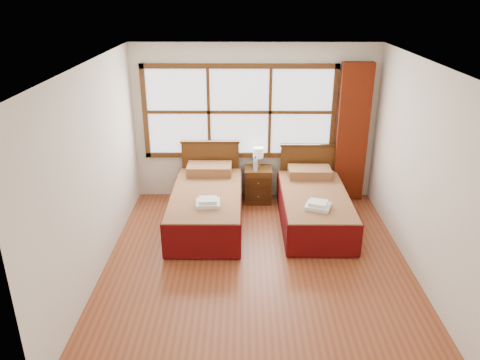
{
  "coord_description": "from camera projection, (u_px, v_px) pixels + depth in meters",
  "views": [
    {
      "loc": [
        -0.19,
        -5.26,
        3.41
      ],
      "look_at": [
        -0.23,
        0.7,
        0.92
      ],
      "focal_mm": 35.0,
      "sensor_mm": 36.0,
      "label": 1
    }
  ],
  "objects": [
    {
      "name": "bottle_far",
      "position": [
        256.0,
        164.0,
        7.64
      ],
      "size": [
        0.06,
        0.06,
        0.24
      ],
      "color": "silver",
      "rests_on": "nightstand"
    },
    {
      "name": "window",
      "position": [
        239.0,
        112.0,
        7.63
      ],
      "size": [
        3.16,
        0.06,
        1.56
      ],
      "color": "white",
      "rests_on": "wall_back"
    },
    {
      "name": "wall_back",
      "position": [
        254.0,
        123.0,
        7.74
      ],
      "size": [
        4.0,
        0.0,
        4.0
      ],
      "primitive_type": "plane",
      "rotation": [
        1.57,
        0.0,
        0.0
      ],
      "color": "silver",
      "rests_on": "floor"
    },
    {
      "name": "wall_right",
      "position": [
        424.0,
        174.0,
        5.65
      ],
      "size": [
        0.0,
        4.5,
        4.5
      ],
      "primitive_type": "plane",
      "rotation": [
        1.57,
        0.0,
        -1.57
      ],
      "color": "silver",
      "rests_on": "floor"
    },
    {
      "name": "bottle_near",
      "position": [
        255.0,
        163.0,
        7.72
      ],
      "size": [
        0.06,
        0.06,
        0.23
      ],
      "color": "silver",
      "rests_on": "nightstand"
    },
    {
      "name": "wall_left",
      "position": [
        94.0,
        173.0,
        5.68
      ],
      "size": [
        0.0,
        4.5,
        4.5
      ],
      "primitive_type": "plane",
      "rotation": [
        1.57,
        0.0,
        1.57
      ],
      "color": "silver",
      "rests_on": "floor"
    },
    {
      "name": "ceiling",
      "position": [
        260.0,
        65.0,
        5.17
      ],
      "size": [
        4.5,
        4.5,
        0.0
      ],
      "primitive_type": "plane",
      "rotation": [
        3.14,
        0.0,
        0.0
      ],
      "color": "white",
      "rests_on": "wall_back"
    },
    {
      "name": "nightstand",
      "position": [
        258.0,
        185.0,
        7.89
      ],
      "size": [
        0.45,
        0.44,
        0.6
      ],
      "color": "#4F2B11",
      "rests_on": "floor"
    },
    {
      "name": "towels_left",
      "position": [
        208.0,
        202.0,
        6.57
      ],
      "size": [
        0.35,
        0.31,
        0.1
      ],
      "rotation": [
        0.0,
        0.0,
        0.06
      ],
      "color": "white",
      "rests_on": "bed_left"
    },
    {
      "name": "lamp",
      "position": [
        258.0,
        153.0,
        7.78
      ],
      "size": [
        0.17,
        0.17,
        0.33
      ],
      "color": "#B97F3B",
      "rests_on": "nightstand"
    },
    {
      "name": "floor",
      "position": [
        257.0,
        265.0,
        6.17
      ],
      "size": [
        4.5,
        4.5,
        0.0
      ],
      "primitive_type": "plane",
      "color": "brown",
      "rests_on": "ground"
    },
    {
      "name": "bed_right",
      "position": [
        314.0,
        205.0,
        7.15
      ],
      "size": [
        1.0,
        2.02,
        0.97
      ],
      "color": "#38200B",
      "rests_on": "floor"
    },
    {
      "name": "curtain",
      "position": [
        352.0,
        133.0,
        7.65
      ],
      "size": [
        0.5,
        0.16,
        2.3
      ],
      "primitive_type": "cube",
      "color": "#671C0A",
      "rests_on": "wall_back"
    },
    {
      "name": "towels_right",
      "position": [
        318.0,
        205.0,
        6.55
      ],
      "size": [
        0.41,
        0.38,
        0.1
      ],
      "rotation": [
        0.0,
        0.0,
        -0.33
      ],
      "color": "white",
      "rests_on": "bed_right"
    },
    {
      "name": "bed_left",
      "position": [
        207.0,
        204.0,
        7.15
      ],
      "size": [
        1.06,
        2.08,
        1.03
      ],
      "color": "#38200B",
      "rests_on": "floor"
    }
  ]
}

